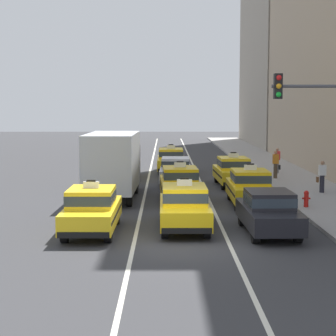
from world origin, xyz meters
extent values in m
plane|color=#353538|center=(0.00, 0.00, 0.00)|extent=(160.00, 160.00, 0.00)
cube|color=silver|center=(-1.60, 20.00, 0.00)|extent=(0.14, 80.00, 0.01)
cube|color=silver|center=(1.60, 20.00, 0.00)|extent=(0.14, 80.00, 0.01)
cube|color=#9E9993|center=(7.20, 15.00, 0.07)|extent=(4.00, 90.00, 0.15)
cube|color=gray|center=(12.20, 47.57, 15.71)|extent=(6.00, 20.96, 31.42)
cylinder|color=black|center=(-3.93, 3.47, 0.32)|extent=(0.24, 0.64, 0.64)
cylinder|color=black|center=(-2.46, 3.46, 0.32)|extent=(0.24, 0.64, 0.64)
cylinder|color=black|center=(-3.95, 0.41, 0.32)|extent=(0.24, 0.64, 0.64)
cylinder|color=black|center=(-2.48, 0.40, 0.32)|extent=(0.24, 0.64, 0.64)
cube|color=yellow|center=(-3.21, 1.94, 0.67)|extent=(1.83, 4.51, 0.70)
cube|color=black|center=(-3.21, 1.94, 0.72)|extent=(1.85, 4.15, 0.10)
cube|color=yellow|center=(-3.21, 1.79, 1.34)|extent=(1.61, 2.11, 0.64)
cube|color=#2D3842|center=(-3.21, 1.79, 1.34)|extent=(1.63, 2.13, 0.35)
cube|color=white|center=(-3.21, 1.79, 1.78)|extent=(0.56, 0.12, 0.24)
cube|color=black|center=(-3.21, 1.79, 1.93)|extent=(0.32, 0.11, 0.06)
cube|color=black|center=(-3.19, 4.15, 0.42)|extent=(1.71, 0.15, 0.20)
cube|color=black|center=(-3.22, -0.27, 0.42)|extent=(1.71, 0.15, 0.20)
cylinder|color=black|center=(-3.99, 11.36, 0.32)|extent=(0.26, 0.65, 0.64)
cylinder|color=black|center=(-2.09, 11.31, 0.32)|extent=(0.26, 0.65, 0.64)
cylinder|color=black|center=(-4.09, 7.47, 0.32)|extent=(0.26, 0.65, 0.64)
cylinder|color=black|center=(-2.19, 7.41, 0.32)|extent=(0.26, 0.65, 0.64)
cube|color=black|center=(-3.01, 12.32, 1.37)|extent=(2.16, 2.26, 2.10)
cube|color=#2D3842|center=(-2.98, 13.39, 1.67)|extent=(1.93, 0.11, 0.76)
cube|color=#B2B7C1|center=(-3.10, 9.06, 1.92)|extent=(2.44, 5.26, 2.70)
cylinder|color=black|center=(-4.04, 18.95, 0.32)|extent=(0.25, 0.64, 0.64)
cylinder|color=black|center=(-2.57, 18.93, 0.32)|extent=(0.25, 0.64, 0.64)
cylinder|color=black|center=(-4.07, 15.89, 0.32)|extent=(0.25, 0.64, 0.64)
cylinder|color=black|center=(-2.59, 15.88, 0.32)|extent=(0.25, 0.64, 0.64)
cube|color=yellow|center=(-3.32, 17.41, 0.67)|extent=(1.84, 4.52, 0.70)
cube|color=black|center=(-3.32, 17.41, 0.72)|extent=(1.86, 4.16, 0.10)
cube|color=yellow|center=(-3.32, 17.26, 1.34)|extent=(1.62, 2.11, 0.64)
cube|color=#2D3842|center=(-3.32, 17.26, 1.34)|extent=(1.64, 2.13, 0.35)
cube|color=white|center=(-3.32, 17.26, 1.78)|extent=(0.56, 0.13, 0.24)
cube|color=black|center=(-3.32, 17.26, 1.93)|extent=(0.32, 0.11, 0.06)
cube|color=black|center=(-3.30, 19.62, 0.42)|extent=(1.71, 0.16, 0.20)
cube|color=black|center=(-3.34, 15.20, 0.42)|extent=(1.71, 0.16, 0.20)
cylinder|color=black|center=(-0.58, 4.08, 0.32)|extent=(0.24, 0.64, 0.64)
cylinder|color=black|center=(0.90, 4.09, 0.32)|extent=(0.24, 0.64, 0.64)
cylinder|color=black|center=(-0.56, 1.02, 0.32)|extent=(0.24, 0.64, 0.64)
cylinder|color=black|center=(0.91, 1.03, 0.32)|extent=(0.24, 0.64, 0.64)
cube|color=yellow|center=(0.17, 2.56, 0.67)|extent=(1.83, 4.51, 0.70)
cube|color=black|center=(0.17, 2.56, 0.72)|extent=(1.84, 4.15, 0.10)
cube|color=yellow|center=(0.17, 2.41, 1.34)|extent=(1.61, 2.11, 0.64)
cube|color=#2D3842|center=(0.17, 2.41, 1.34)|extent=(1.63, 2.13, 0.35)
cube|color=white|center=(0.17, 2.41, 1.78)|extent=(0.56, 0.12, 0.24)
cube|color=black|center=(0.17, 2.41, 1.93)|extent=(0.32, 0.11, 0.06)
cube|color=black|center=(0.15, 4.77, 0.42)|extent=(1.71, 0.15, 0.20)
cube|color=black|center=(0.18, 0.35, 0.42)|extent=(1.71, 0.15, 0.20)
cylinder|color=black|center=(-0.64, 10.39, 0.32)|extent=(0.27, 0.65, 0.64)
cylinder|color=black|center=(0.84, 10.45, 0.32)|extent=(0.27, 0.65, 0.64)
cylinder|color=black|center=(-0.51, 7.34, 0.32)|extent=(0.27, 0.65, 0.64)
cylinder|color=black|center=(0.96, 7.39, 0.32)|extent=(0.27, 0.65, 0.64)
cube|color=yellow|center=(0.16, 8.89, 0.67)|extent=(1.98, 4.57, 0.70)
cube|color=black|center=(0.16, 8.89, 0.72)|extent=(1.98, 4.21, 0.10)
cube|color=yellow|center=(0.17, 8.74, 1.34)|extent=(1.68, 2.16, 0.64)
cube|color=#2D3842|center=(0.17, 8.74, 1.34)|extent=(1.70, 2.18, 0.35)
cube|color=white|center=(0.17, 8.74, 1.78)|extent=(0.56, 0.14, 0.24)
cube|color=black|center=(0.17, 8.74, 1.93)|extent=(0.32, 0.12, 0.06)
cube|color=black|center=(0.07, 11.10, 0.42)|extent=(1.71, 0.21, 0.20)
cube|color=black|center=(0.25, 6.69, 0.42)|extent=(1.71, 0.21, 0.20)
cylinder|color=black|center=(-0.62, 16.23, 0.32)|extent=(0.26, 0.65, 0.64)
cylinder|color=black|center=(0.82, 16.18, 0.32)|extent=(0.26, 0.65, 0.64)
cylinder|color=black|center=(-0.71, 13.39, 0.32)|extent=(0.26, 0.65, 0.64)
cylinder|color=black|center=(0.74, 13.35, 0.32)|extent=(0.26, 0.65, 0.64)
cube|color=silver|center=(0.06, 14.79, 0.65)|extent=(1.89, 4.35, 0.66)
cube|color=silver|center=(0.06, 14.69, 1.28)|extent=(1.62, 1.95, 0.60)
cube|color=#2D3842|center=(0.06, 14.69, 1.28)|extent=(1.64, 1.97, 0.33)
cylinder|color=black|center=(-0.88, 22.17, 0.32)|extent=(0.24, 0.64, 0.64)
cylinder|color=black|center=(0.60, 22.16, 0.32)|extent=(0.24, 0.64, 0.64)
cylinder|color=black|center=(-0.89, 19.11, 0.32)|extent=(0.24, 0.64, 0.64)
cylinder|color=black|center=(0.58, 19.10, 0.32)|extent=(0.24, 0.64, 0.64)
cube|color=yellow|center=(-0.15, 20.64, 0.67)|extent=(1.82, 4.51, 0.70)
cube|color=black|center=(-0.15, 20.64, 0.72)|extent=(1.84, 4.15, 0.10)
cube|color=yellow|center=(-0.15, 20.49, 1.34)|extent=(1.61, 2.11, 0.64)
cube|color=#2D3842|center=(-0.15, 20.49, 1.34)|extent=(1.63, 2.13, 0.35)
cube|color=white|center=(-0.15, 20.49, 1.78)|extent=(0.56, 0.12, 0.24)
cube|color=black|center=(-0.15, 20.49, 1.93)|extent=(0.32, 0.11, 0.06)
cube|color=black|center=(-0.13, 22.85, 0.42)|extent=(1.71, 0.15, 0.20)
cube|color=black|center=(-0.16, 18.43, 0.42)|extent=(1.71, 0.15, 0.20)
cylinder|color=black|center=(2.42, 3.13, 0.32)|extent=(0.26, 0.65, 0.64)
cylinder|color=black|center=(3.86, 3.16, 0.32)|extent=(0.26, 0.65, 0.64)
cylinder|color=black|center=(2.49, 0.29, 0.32)|extent=(0.26, 0.65, 0.64)
cylinder|color=black|center=(3.93, 0.32, 0.32)|extent=(0.26, 0.65, 0.64)
cube|color=black|center=(3.18, 1.73, 0.65)|extent=(1.87, 4.34, 0.66)
cube|color=black|center=(3.18, 1.63, 1.28)|extent=(1.61, 1.94, 0.60)
cube|color=#2D3842|center=(3.18, 1.63, 1.28)|extent=(1.63, 1.96, 0.33)
cylinder|color=black|center=(2.64, 9.25, 0.32)|extent=(0.25, 0.64, 0.64)
cylinder|color=black|center=(4.11, 9.24, 0.32)|extent=(0.25, 0.64, 0.64)
cylinder|color=black|center=(2.61, 6.19, 0.32)|extent=(0.25, 0.64, 0.64)
cylinder|color=black|center=(4.09, 6.18, 0.32)|extent=(0.25, 0.64, 0.64)
cube|color=yellow|center=(3.36, 7.72, 0.67)|extent=(1.84, 4.52, 0.70)
cube|color=black|center=(3.36, 7.72, 0.72)|extent=(1.86, 4.16, 0.10)
cube|color=yellow|center=(3.36, 7.57, 1.34)|extent=(1.62, 2.11, 0.64)
cube|color=#2D3842|center=(3.36, 7.57, 1.34)|extent=(1.64, 2.13, 0.35)
cube|color=white|center=(3.36, 7.57, 1.78)|extent=(0.56, 0.13, 0.24)
cube|color=black|center=(3.36, 7.57, 1.93)|extent=(0.32, 0.11, 0.06)
cube|color=black|center=(3.38, 9.93, 0.42)|extent=(1.71, 0.16, 0.20)
cube|color=black|center=(3.34, 5.51, 0.42)|extent=(1.71, 0.16, 0.20)
cylinder|color=black|center=(2.54, 15.61, 0.32)|extent=(0.26, 0.65, 0.64)
cylinder|color=black|center=(4.01, 15.66, 0.32)|extent=(0.26, 0.65, 0.64)
cylinder|color=black|center=(2.64, 12.55, 0.32)|extent=(0.26, 0.65, 0.64)
cylinder|color=black|center=(4.12, 12.60, 0.32)|extent=(0.26, 0.65, 0.64)
cube|color=yellow|center=(3.33, 14.10, 0.67)|extent=(1.96, 4.56, 0.70)
cube|color=black|center=(3.33, 14.10, 0.72)|extent=(1.96, 4.20, 0.10)
cube|color=yellow|center=(3.33, 13.95, 1.34)|extent=(1.67, 2.15, 0.64)
cube|color=#2D3842|center=(3.33, 13.95, 1.34)|extent=(1.69, 2.18, 0.35)
cube|color=white|center=(3.33, 13.95, 1.78)|extent=(0.56, 0.14, 0.24)
cube|color=black|center=(3.33, 13.95, 1.93)|extent=(0.32, 0.12, 0.06)
cube|color=black|center=(3.25, 16.31, 0.42)|extent=(1.71, 0.20, 0.20)
cube|color=black|center=(3.40, 11.89, 0.42)|extent=(1.71, 0.20, 0.20)
cylinder|color=#473828|center=(6.21, 16.45, 0.60)|extent=(0.24, 0.24, 0.89)
cube|color=orange|center=(6.21, 16.45, 1.33)|extent=(0.36, 0.22, 0.57)
sphere|color=#9E7051|center=(6.21, 16.45, 1.73)|extent=(0.20, 0.20, 0.20)
cube|color=black|center=(6.45, 16.45, 0.82)|extent=(0.10, 0.20, 0.28)
cylinder|color=#23232D|center=(7.50, 10.64, 0.59)|extent=(0.24, 0.24, 0.89)
cube|color=silver|center=(7.50, 10.64, 1.30)|extent=(0.36, 0.22, 0.53)
sphere|color=#9E7051|center=(7.50, 10.64, 1.68)|extent=(0.20, 0.20, 0.20)
cube|color=brown|center=(7.26, 10.64, 0.82)|extent=(0.10, 0.20, 0.28)
cylinder|color=slate|center=(6.82, 19.13, 0.59)|extent=(0.24, 0.24, 0.87)
cube|color=red|center=(6.82, 19.13, 1.31)|extent=(0.36, 0.22, 0.57)
sphere|color=#9E7051|center=(6.82, 19.13, 1.70)|extent=(0.20, 0.20, 0.20)
cylinder|color=red|center=(5.68, 6.42, 0.45)|extent=(0.20, 0.20, 0.60)
sphere|color=red|center=(5.68, 6.42, 0.77)|extent=(0.22, 0.22, 0.22)
cylinder|color=red|center=(5.55, 6.42, 0.53)|extent=(0.10, 0.08, 0.08)
cylinder|color=red|center=(5.81, 6.42, 0.53)|extent=(0.10, 0.08, 0.08)
cylinder|color=#47474C|center=(4.05, -1.28, 5.20)|extent=(2.80, 0.10, 0.10)
cube|color=black|center=(2.85, -1.28, 5.20)|extent=(0.24, 0.24, 0.76)
sphere|color=red|center=(2.85, -1.41, 5.45)|extent=(0.16, 0.16, 0.16)
sphere|color=orange|center=(2.85, -1.41, 5.20)|extent=(0.16, 0.16, 0.16)
sphere|color=green|center=(2.85, -1.41, 4.95)|extent=(0.16, 0.16, 0.16)
camera|label=1|loc=(-0.55, -18.98, 4.67)|focal=62.48mm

